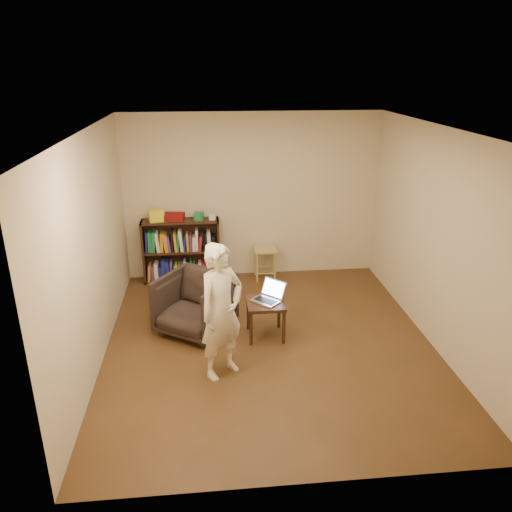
{
  "coord_description": "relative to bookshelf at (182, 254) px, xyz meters",
  "views": [
    {
      "loc": [
        -0.72,
        -5.37,
        3.25
      ],
      "look_at": [
        -0.13,
        0.35,
        1.03
      ],
      "focal_mm": 35.0,
      "sensor_mm": 36.0,
      "label": 1
    }
  ],
  "objects": [
    {
      "name": "person",
      "position": [
        0.54,
        -2.67,
        0.33
      ],
      "size": [
        0.67,
        0.64,
        1.54
      ],
      "primitive_type": "imported",
      "rotation": [
        0.0,
        0.0,
        0.66
      ],
      "color": "#EEE1C4",
      "rests_on": "floor"
    },
    {
      "name": "laptop",
      "position": [
        1.16,
        -1.85,
        0.09
      ],
      "size": [
        0.48,
        0.48,
        0.23
      ],
      "rotation": [
        0.0,
        0.0,
        -0.77
      ],
      "color": "#B5B5BA",
      "rests_on": "side_table"
    },
    {
      "name": "wall_right",
      "position": [
        3.14,
        -2.09,
        0.86
      ],
      "size": [
        0.0,
        4.5,
        4.5
      ],
      "primitive_type": "plane",
      "rotation": [
        1.57,
        0.0,
        -1.57
      ],
      "color": "beige",
      "rests_on": "floor"
    },
    {
      "name": "box_white",
      "position": [
        0.5,
        -0.03,
        0.6
      ],
      "size": [
        0.1,
        0.1,
        0.07
      ],
      "primitive_type": "cube",
      "rotation": [
        0.0,
        0.0,
        -0.14
      ],
      "color": "silver",
      "rests_on": "bookshelf"
    },
    {
      "name": "red_cloth",
      "position": [
        -0.09,
        0.01,
        0.61
      ],
      "size": [
        0.33,
        0.26,
        0.1
      ],
      "primitive_type": "cube",
      "rotation": [
        0.0,
        0.0,
        -0.13
      ],
      "color": "maroon",
      "rests_on": "bookshelf"
    },
    {
      "name": "box_green",
      "position": [
        0.29,
        -0.04,
        0.62
      ],
      "size": [
        0.15,
        0.15,
        0.12
      ],
      "primitive_type": "cube",
      "rotation": [
        0.0,
        0.0,
        -0.25
      ],
      "color": "#207A43",
      "rests_on": "bookshelf"
    },
    {
      "name": "ceiling",
      "position": [
        1.14,
        -2.09,
        2.16
      ],
      "size": [
        4.5,
        4.5,
        0.0
      ],
      "primitive_type": "plane",
      "color": "silver",
      "rests_on": "wall_back"
    },
    {
      "name": "side_table",
      "position": [
        1.11,
        -1.91,
        -0.04
      ],
      "size": [
        0.47,
        0.47,
        0.48
      ],
      "color": "black",
      "rests_on": "floor"
    },
    {
      "name": "stool",
      "position": [
        1.32,
        -0.09,
        -0.02
      ],
      "size": [
        0.36,
        0.36,
        0.52
      ],
      "color": "#A2874E",
      "rests_on": "floor"
    },
    {
      "name": "armchair",
      "position": [
        0.22,
        -1.69,
        -0.06
      ],
      "size": [
        1.15,
        1.15,
        0.77
      ],
      "primitive_type": "imported",
      "rotation": [
        0.0,
        0.0,
        -0.57
      ],
      "color": "black",
      "rests_on": "floor"
    },
    {
      "name": "wall_back",
      "position": [
        1.14,
        0.16,
        0.86
      ],
      "size": [
        4.0,
        0.0,
        4.0
      ],
      "primitive_type": "plane",
      "rotation": [
        1.57,
        0.0,
        0.0
      ],
      "color": "beige",
      "rests_on": "floor"
    },
    {
      "name": "bookshelf",
      "position": [
        0.0,
        0.0,
        0.0
      ],
      "size": [
        1.2,
        0.3,
        1.0
      ],
      "color": "black",
      "rests_on": "floor"
    },
    {
      "name": "box_yellow",
      "position": [
        -0.35,
        -0.03,
        0.65
      ],
      "size": [
        0.26,
        0.21,
        0.18
      ],
      "primitive_type": "cube",
      "rotation": [
        0.0,
        0.0,
        0.24
      ],
      "color": "yellow",
      "rests_on": "bookshelf"
    },
    {
      "name": "wall_left",
      "position": [
        -0.86,
        -2.09,
        0.86
      ],
      "size": [
        0.0,
        4.5,
        4.5
      ],
      "primitive_type": "plane",
      "rotation": [
        1.57,
        0.0,
        1.57
      ],
      "color": "beige",
      "rests_on": "floor"
    },
    {
      "name": "floor",
      "position": [
        1.14,
        -2.09,
        -0.44
      ],
      "size": [
        4.5,
        4.5,
        0.0
      ],
      "primitive_type": "plane",
      "color": "#452F16",
      "rests_on": "ground"
    }
  ]
}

